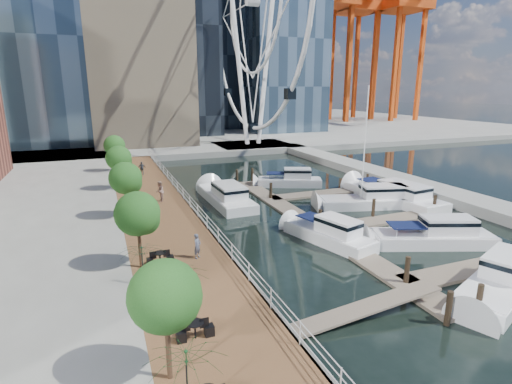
{
  "coord_description": "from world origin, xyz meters",
  "views": [
    {
      "loc": [
        -12.99,
        -18.68,
        11.23
      ],
      "look_at": [
        -1.48,
        10.76,
        3.0
      ],
      "focal_mm": 28.0,
      "sensor_mm": 36.0,
      "label": 1
    }
  ],
  "objects": [
    {
      "name": "cafe_tables",
      "position": [
        -10.4,
        -2.0,
        1.37
      ],
      "size": [
        2.5,
        13.7,
        0.74
      ],
      "color": "black",
      "rests_on": "ground"
    },
    {
      "name": "street_trees",
      "position": [
        -11.4,
        14.0,
        4.29
      ],
      "size": [
        2.6,
        42.6,
        4.6
      ],
      "color": "#3F2B1C",
      "rests_on": "ground"
    },
    {
      "name": "floating_docks",
      "position": [
        7.97,
        9.98,
        0.49
      ],
      "size": [
        16.0,
        34.0,
        2.6
      ],
      "color": "#6D6051",
      "rests_on": "ground"
    },
    {
      "name": "cafe_seating",
      "position": [
        -10.92,
        -3.1,
        2.21
      ],
      "size": [
        4.24,
        12.97,
        2.53
      ],
      "color": "#103C18",
      "rests_on": "ground"
    },
    {
      "name": "ground",
      "position": [
        0.0,
        0.0,
        0.0
      ],
      "size": [
        520.0,
        520.0,
        0.0
      ],
      "primitive_type": "plane",
      "color": "black",
      "rests_on": "ground"
    },
    {
      "name": "railing",
      "position": [
        -6.1,
        15.0,
        1.52
      ],
      "size": [
        0.1,
        60.0,
        1.05
      ],
      "primitive_type": null,
      "color": "white",
      "rests_on": "boardwalk"
    },
    {
      "name": "boardwalk",
      "position": [
        -9.0,
        15.0,
        0.5
      ],
      "size": [
        6.0,
        60.0,
        1.0
      ],
      "primitive_type": "cube",
      "color": "brown",
      "rests_on": "ground"
    },
    {
      "name": "pedestrian_mid",
      "position": [
        -8.26,
        18.03,
        1.95
      ],
      "size": [
        0.95,
        1.09,
        1.91
      ],
      "primitive_type": "imported",
      "rotation": [
        0.0,
        0.0,
        -1.86
      ],
      "color": "gray",
      "rests_on": "boardwalk"
    },
    {
      "name": "yacht_foreground",
      "position": [
        9.17,
        2.29,
        0.0
      ],
      "size": [
        9.88,
        5.79,
        2.15
      ],
      "primitive_type": null,
      "rotation": [
        0.0,
        0.0,
        1.21
      ],
      "color": "silver",
      "rests_on": "ground"
    },
    {
      "name": "port_cranes",
      "position": [
        67.67,
        95.67,
        20.0
      ],
      "size": [
        40.0,
        52.0,
        38.0
      ],
      "color": "#D84C14",
      "rests_on": "ground"
    },
    {
      "name": "pedestrian_far",
      "position": [
        -8.56,
        30.76,
        1.82
      ],
      "size": [
        1.02,
        0.58,
        1.63
      ],
      "primitive_type": "imported",
      "rotation": [
        0.0,
        0.0,
        2.94
      ],
      "color": "#343941",
      "rests_on": "boardwalk"
    },
    {
      "name": "breakwater",
      "position": [
        20.0,
        20.0,
        0.5
      ],
      "size": [
        4.0,
        60.0,
        1.0
      ],
      "primitive_type": "cube",
      "color": "gray",
      "rests_on": "ground"
    },
    {
      "name": "ferris_wheel",
      "position": [
        14.0,
        52.0,
        25.92
      ],
      "size": [
        5.8,
        45.6,
        47.8
      ],
      "color": "white",
      "rests_on": "ground"
    },
    {
      "name": "pier",
      "position": [
        14.0,
        52.0,
        0.5
      ],
      "size": [
        14.0,
        12.0,
        1.0
      ],
      "primitive_type": "cube",
      "color": "gray",
      "rests_on": "ground"
    },
    {
      "name": "pedestrian_near",
      "position": [
        -7.99,
        4.08,
        1.79
      ],
      "size": [
        0.67,
        0.67,
        1.58
      ],
      "primitive_type": "imported",
      "rotation": [
        0.0,
        0.0,
        0.79
      ],
      "color": "#545A70",
      "rests_on": "boardwalk"
    },
    {
      "name": "land_far",
      "position": [
        0.0,
        102.0,
        0.5
      ],
      "size": [
        200.0,
        114.0,
        1.0
      ],
      "primitive_type": "cube",
      "color": "gray",
      "rests_on": "ground"
    },
    {
      "name": "seawall",
      "position": [
        -6.0,
        15.0,
        0.5
      ],
      "size": [
        0.25,
        60.0,
        1.0
      ],
      "primitive_type": "cube",
      "color": "#595954",
      "rests_on": "ground"
    },
    {
      "name": "moored_yachts",
      "position": [
        9.02,
        11.95,
        0.0
      ],
      "size": [
        20.31,
        33.11,
        11.5
      ],
      "color": "white",
      "rests_on": "ground"
    }
  ]
}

